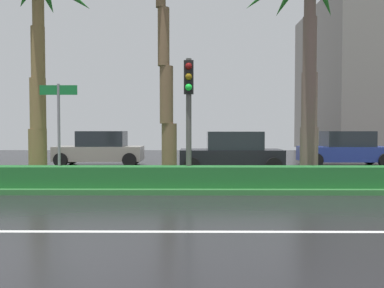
# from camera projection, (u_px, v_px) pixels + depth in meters

# --- Properties ---
(ground_plane) EXTENTS (90.00, 42.00, 0.10)m
(ground_plane) POSITION_uv_depth(u_px,v_px,m) (114.00, 183.00, 14.35)
(ground_plane) COLOR black
(near_lane_divider_stripe) EXTENTS (81.00, 0.14, 0.01)m
(near_lane_divider_stripe) POSITION_uv_depth(u_px,v_px,m) (38.00, 231.00, 7.35)
(near_lane_divider_stripe) COLOR white
(near_lane_divider_stripe) RESTS_ON ground_plane
(median_strip) EXTENTS (85.50, 4.00, 0.15)m
(median_strip) POSITION_uv_depth(u_px,v_px,m) (108.00, 183.00, 13.34)
(median_strip) COLOR #2D6B33
(median_strip) RESTS_ON ground_plane
(median_hedge) EXTENTS (76.50, 0.70, 0.60)m
(median_hedge) POSITION_uv_depth(u_px,v_px,m) (98.00, 177.00, 11.93)
(median_hedge) COLOR #1E6028
(median_hedge) RESTS_ON median_strip
(palm_tree_centre_left) EXTENTS (3.81, 3.89, 7.27)m
(palm_tree_centre_left) POSITION_uv_depth(u_px,v_px,m) (38.00, 8.00, 13.44)
(palm_tree_centre_left) COLOR brown
(palm_tree_centre_left) RESTS_ON median_strip
(traffic_signal_median_right) EXTENTS (0.28, 0.43, 3.73)m
(traffic_signal_median_right) POSITION_uv_depth(u_px,v_px,m) (189.00, 98.00, 12.01)
(traffic_signal_median_right) COLOR #4C4C47
(traffic_signal_median_right) RESTS_ON median_strip
(street_name_sign) EXTENTS (1.10, 0.08, 3.00)m
(street_name_sign) POSITION_uv_depth(u_px,v_px,m) (59.00, 121.00, 12.06)
(street_name_sign) COLOR slate
(street_name_sign) RESTS_ON median_strip
(car_in_traffic_second) EXTENTS (4.30, 2.02, 1.72)m
(car_in_traffic_second) POSITION_uv_depth(u_px,v_px,m) (100.00, 149.00, 20.59)
(car_in_traffic_second) COLOR gray
(car_in_traffic_second) RESTS_ON ground_plane
(car_in_traffic_third) EXTENTS (4.30, 2.02, 1.72)m
(car_in_traffic_third) POSITION_uv_depth(u_px,v_px,m) (232.00, 153.00, 17.46)
(car_in_traffic_third) COLOR black
(car_in_traffic_third) RESTS_ON ground_plane
(car_in_traffic_fourth) EXTENTS (4.30, 2.02, 1.72)m
(car_in_traffic_fourth) POSITION_uv_depth(u_px,v_px,m) (345.00, 149.00, 20.33)
(car_in_traffic_fourth) COLOR navy
(car_in_traffic_fourth) RESTS_ON ground_plane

